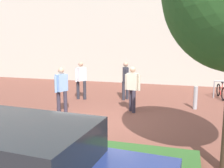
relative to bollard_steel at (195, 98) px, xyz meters
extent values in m
plane|color=brown|center=(-2.97, -2.53, -0.45)|extent=(60.00, 60.00, 0.00)
cube|color=beige|center=(-2.97, 5.88, 4.55)|extent=(28.00, 1.20, 10.00)
cube|color=#336028|center=(-3.49, -4.98, -0.37)|extent=(7.00, 1.10, 0.16)
torus|color=black|center=(-4.76, -4.98, -0.12)|extent=(0.65, 0.25, 0.66)
cylinder|color=black|center=(-5.15, -4.86, -0.15)|extent=(0.59, 0.21, 0.44)
cylinder|color=black|center=(-4.88, -4.94, 0.36)|extent=(0.16, 0.41, 0.04)
cylinder|color=#99999E|center=(0.87, 2.27, -0.05)|extent=(0.06, 0.06, 0.80)
torus|color=black|center=(1.25, 1.86, -0.15)|extent=(0.13, 0.61, 0.61)
torus|color=black|center=(1.13, 2.79, -0.15)|extent=(0.13, 0.61, 0.61)
cylinder|color=red|center=(1.19, 2.32, 0.06)|extent=(0.13, 0.77, 0.03)
cylinder|color=red|center=(1.17, 2.41, -0.18)|extent=(0.10, 0.56, 0.40)
cylinder|color=red|center=(1.21, 2.15, 0.17)|extent=(0.03, 0.03, 0.26)
cube|color=black|center=(1.21, 2.15, 0.31)|extent=(0.10, 0.19, 0.05)
cylinder|color=red|center=(1.14, 2.68, 0.30)|extent=(0.39, 0.09, 0.04)
cylinder|color=#ADADB2|center=(0.00, 0.00, 0.00)|extent=(0.16, 0.16, 0.90)
cylinder|color=#2D2D38|center=(-4.79, 0.34, -0.03)|extent=(0.14, 0.14, 0.85)
cylinder|color=#2D2D38|center=(-5.12, 0.35, -0.03)|extent=(0.14, 0.14, 0.85)
cube|color=white|center=(-4.95, 0.34, 0.71)|extent=(0.42, 0.47, 0.62)
cylinder|color=white|center=(-4.81, 0.56, 0.68)|extent=(0.09, 0.09, 0.59)
cylinder|color=white|center=(-5.10, 0.13, 0.68)|extent=(0.09, 0.09, 0.59)
sphere|color=tan|center=(-4.95, 0.34, 1.16)|extent=(0.22, 0.22, 0.22)
cylinder|color=#383342|center=(-4.62, -1.97, -0.03)|extent=(0.14, 0.14, 0.85)
cylinder|color=#383342|center=(-4.84, -2.07, -0.03)|extent=(0.14, 0.14, 0.85)
cube|color=#8CB2E5|center=(-4.73, -2.02, 0.71)|extent=(0.38, 0.46, 0.62)
cylinder|color=#8CB2E5|center=(-4.63, -1.78, 0.68)|extent=(0.09, 0.09, 0.59)
cylinder|color=#8CB2E5|center=(-4.83, -2.26, 0.68)|extent=(0.09, 0.09, 0.59)
sphere|color=tan|center=(-4.73, -2.02, 1.16)|extent=(0.22, 0.22, 0.22)
cylinder|color=#383342|center=(-2.22, -1.16, -0.03)|extent=(0.14, 0.14, 0.85)
cylinder|color=#383342|center=(-2.37, -0.95, -0.03)|extent=(0.14, 0.14, 0.85)
cube|color=beige|center=(-2.30, -1.06, 0.71)|extent=(0.43, 0.30, 0.62)
cylinder|color=beige|center=(-2.04, -1.10, 0.68)|extent=(0.09, 0.09, 0.59)
cylinder|color=beige|center=(-2.55, -1.02, 0.68)|extent=(0.09, 0.09, 0.59)
sphere|color=tan|center=(-2.30, -1.06, 1.16)|extent=(0.22, 0.22, 0.22)
cylinder|color=#2D2D38|center=(-3.06, 0.71, -0.03)|extent=(0.14, 0.14, 0.85)
cylinder|color=#2D2D38|center=(-2.94, 0.94, -0.03)|extent=(0.14, 0.14, 0.85)
cube|color=#2D2D38|center=(-3.00, 0.83, 0.71)|extent=(0.35, 0.46, 0.62)
cylinder|color=#2D2D38|center=(-2.92, 0.58, 0.68)|extent=(0.09, 0.09, 0.59)
cylinder|color=#2D2D38|center=(-3.09, 1.07, 0.68)|extent=(0.09, 0.09, 0.59)
sphere|color=tan|center=(-3.00, 0.83, 1.16)|extent=(0.22, 0.22, 0.22)
cube|color=#1E2328|center=(-2.78, -7.47, 0.81)|extent=(2.51, 1.75, 0.56)
camera|label=1|loc=(-0.36, -10.55, 2.29)|focal=42.19mm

